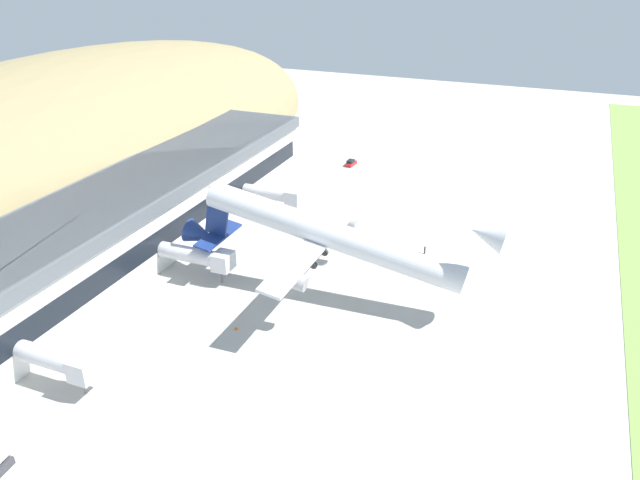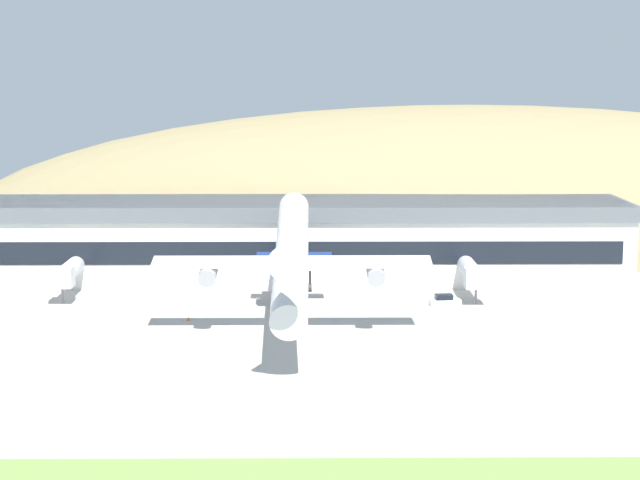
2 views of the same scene
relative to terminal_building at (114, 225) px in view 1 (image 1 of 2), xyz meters
name	(u,v)px [view 1 (image 1 of 2)]	position (x,y,z in m)	size (l,w,h in m)	color
ground_plane	(371,278)	(10.82, -42.11, -7.20)	(321.04, 321.04, 0.00)	#ADAAA3
hill_backdrop	(76,166)	(37.35, 42.59, -7.20)	(207.98, 78.20, 52.88)	#8E7F56
terminal_building	(114,225)	(0.00, 0.00, 0.00)	(113.36, 18.57, 12.70)	white
jetway_0	(61,361)	(-29.83, -15.18, -3.21)	(3.38, 11.51, 5.43)	silver
jetway_1	(200,256)	(0.56, -16.08, -3.20)	(3.38, 13.18, 5.43)	silver
jetway_2	(276,194)	(29.73, -15.76, -3.21)	(3.38, 12.59, 5.43)	silver
cargo_airplane	(325,235)	(3.60, -36.84, 2.96)	(35.48, 51.17, 13.09)	silver
service_car_1	(285,221)	(25.22, -19.82, -6.52)	(4.57, 2.14, 1.65)	silver
service_car_2	(351,163)	(63.11, -20.17, -6.61)	(3.96, 1.96, 1.42)	#B21E1E
traffic_cone_0	(236,328)	(-10.55, -28.63, -6.91)	(0.52, 0.52, 0.58)	orange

